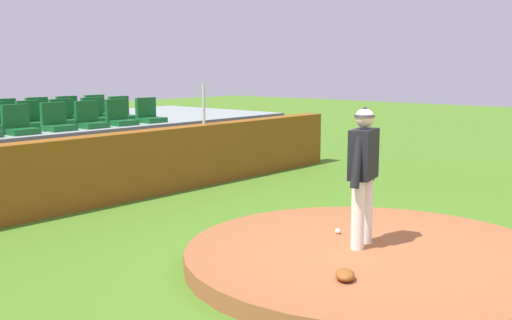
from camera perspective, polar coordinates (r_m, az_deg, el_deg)
The scene contains 21 objects.
ground_plane at distance 7.71m, azimuth 10.56°, elevation -9.54°, with size 60.00×60.00×0.00m, color #47761F.
pitchers_mound at distance 7.68m, azimuth 10.58°, elevation -8.81°, with size 4.51×4.51×0.21m, color #975530.
pitcher at distance 7.55m, azimuth 9.85°, elevation -0.52°, with size 0.74×0.35×1.71m.
baseball at distance 8.23m, azimuth 7.56°, elevation -6.51°, with size 0.07×0.07×0.07m, color white.
fielding_glove at distance 6.54m, azimuth 8.20°, elevation -10.43°, with size 0.30×0.20×0.11m, color brown.
brick_barrier at distance 11.09m, azimuth -13.49°, elevation -0.80°, with size 12.34×0.40×1.21m, color brown.
fence_post_right at distance 12.48m, azimuth -4.84°, elevation 5.15°, with size 0.06×0.06×0.82m, color silver.
bleacher_platform at distance 13.24m, azimuth -20.01°, elevation 0.49°, with size 11.09×4.21×1.24m, color gray.
stadium_chair_1 at distance 11.24m, azimuth -21.00°, elevation 3.04°, with size 0.48×0.44×0.50m.
stadium_chair_2 at distance 11.64m, azimuth -17.88°, elevation 3.38°, with size 0.48×0.44×0.50m.
stadium_chair_3 at distance 11.98m, azimuth -15.05°, elevation 3.64°, with size 0.48×0.44×0.50m.
stadium_chair_4 at distance 12.38m, azimuth -12.44°, elevation 3.89°, with size 0.48×0.44×0.50m.
stadium_chair_5 at distance 12.86m, azimuth -9.81°, elevation 4.14°, with size 0.48×0.44×0.50m.
stadium_chair_8 at distance 12.38m, azimuth -19.96°, elevation 3.57°, with size 0.48×0.44×0.50m.
stadium_chair_9 at distance 12.73m, azimuth -17.27°, elevation 3.83°, with size 0.48×0.44×0.50m.
stadium_chair_10 at distance 13.12m, azimuth -14.62°, elevation 4.08°, with size 0.48×0.44×0.50m.
stadium_chair_11 at distance 13.54m, azimuth -12.25°, elevation 4.30°, with size 0.48×0.44×0.50m.
stadium_chair_14 at distance 13.20m, azimuth -21.96°, elevation 3.75°, with size 0.48×0.44×0.50m.
stadium_chair_15 at distance 13.55m, azimuth -19.29°, elevation 4.01°, with size 0.48×0.44×0.50m.
stadium_chair_16 at distance 13.87m, azimuth -16.78°, elevation 4.22°, with size 0.48×0.44×0.50m.
stadium_chair_17 at distance 14.26m, azimuth -14.39°, elevation 4.44°, with size 0.48×0.44×0.50m.
Camera 1 is at (-6.35, -3.65, 2.40)m, focal length 43.43 mm.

